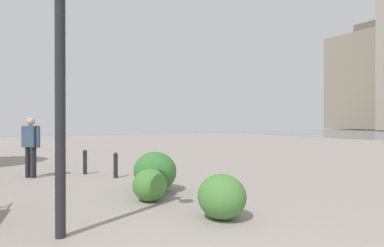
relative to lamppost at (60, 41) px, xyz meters
name	(u,v)px	position (x,y,z in m)	size (l,w,h in m)	color
building_highrise	(371,81)	(36.06, -69.32, 7.86)	(16.19, 10.20, 23.16)	gray
lamppost	(60,41)	(0.00, 0.00, 0.00)	(0.98, 0.28, 4.05)	#232328
pedestrian	(31,143)	(5.51, -0.05, -1.70)	(0.48, 0.46, 1.71)	black
bollard_near	(116,165)	(4.25, -2.12, -2.32)	(0.13, 0.13, 0.72)	#232328
bollard_mid	(85,161)	(5.37, -1.52, -2.31)	(0.13, 0.13, 0.74)	#232328
shrub_low	(222,197)	(-0.44, -2.42, -2.33)	(0.86, 0.77, 0.73)	#477F38
shrub_round	(150,185)	(1.27, -1.88, -2.37)	(0.76, 0.68, 0.65)	#477F38
shrub_wide	(155,172)	(2.04, -2.34, -2.24)	(1.07, 0.96, 0.91)	#387533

